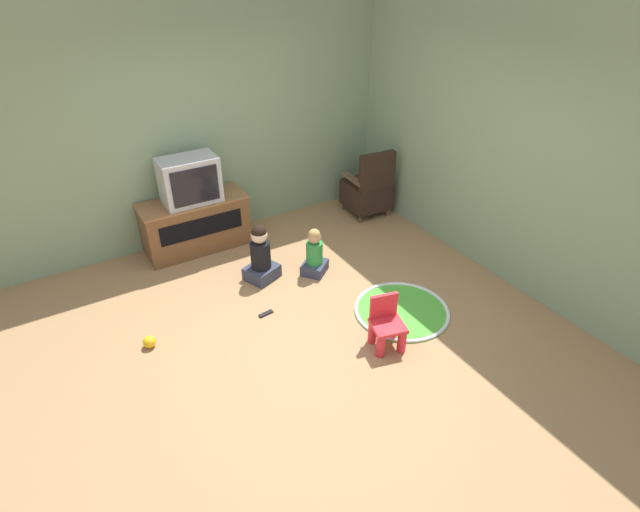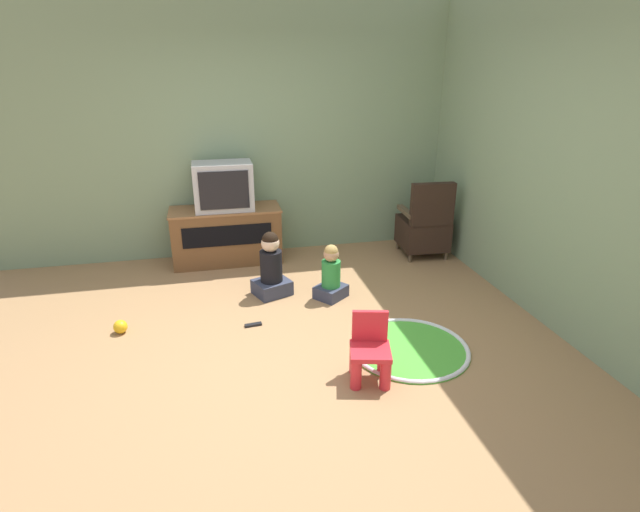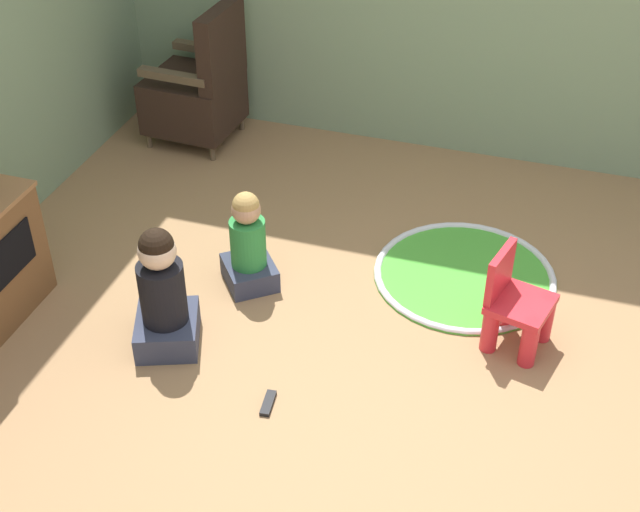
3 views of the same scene
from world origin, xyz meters
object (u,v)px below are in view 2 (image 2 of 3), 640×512
(yellow_kid_chair, at_px, (370,354))
(child_watching_center, at_px, (271,268))
(tv_cabinet, at_px, (227,234))
(toy_ball, at_px, (120,327))
(child_watching_left, at_px, (331,275))
(television, at_px, (223,186))
(black_armchair, at_px, (424,227))
(remote_control, at_px, (253,325))

(yellow_kid_chair, distance_m, child_watching_center, 1.66)
(tv_cabinet, relative_size, toy_ball, 10.53)
(toy_ball, bearing_deg, child_watching_left, 8.08)
(yellow_kid_chair, relative_size, child_watching_left, 0.91)
(television, height_order, child_watching_center, television)
(black_armchair, xyz_separation_m, toy_ball, (-3.29, -1.15, -0.30))
(yellow_kid_chair, height_order, child_watching_center, child_watching_center)
(toy_ball, bearing_deg, child_watching_center, 19.22)
(child_watching_left, bearing_deg, yellow_kid_chair, -130.50)
(tv_cabinet, height_order, remote_control, tv_cabinet)
(yellow_kid_chair, bearing_deg, toy_ball, 163.63)
(child_watching_center, relative_size, remote_control, 4.27)
(child_watching_center, bearing_deg, child_watching_left, -41.52)
(yellow_kid_chair, xyz_separation_m, toy_ball, (-1.88, 1.10, -0.15))
(child_watching_center, height_order, remote_control, child_watching_center)
(television, height_order, remote_control, television)
(yellow_kid_chair, xyz_separation_m, remote_control, (-0.76, 0.97, -0.20))
(yellow_kid_chair, distance_m, child_watching_left, 1.38)
(television, bearing_deg, toy_ball, -124.40)
(television, bearing_deg, child_watching_left, -51.40)
(child_watching_left, bearing_deg, television, 90.12)
(tv_cabinet, height_order, television, television)
(yellow_kid_chair, height_order, toy_ball, yellow_kid_chair)
(child_watching_left, bearing_deg, remote_control, 168.08)
(tv_cabinet, bearing_deg, remote_control, -85.33)
(yellow_kid_chair, xyz_separation_m, child_watching_center, (-0.51, 1.58, 0.08))
(black_armchair, relative_size, child_watching_left, 1.68)
(child_watching_left, height_order, remote_control, child_watching_left)
(television, bearing_deg, child_watching_center, -68.57)
(television, relative_size, child_watching_center, 0.97)
(black_armchair, height_order, yellow_kid_chair, black_armchair)
(toy_ball, bearing_deg, remote_control, -6.56)
(child_watching_left, bearing_deg, tv_cabinet, 89.44)
(child_watching_center, xyz_separation_m, remote_control, (-0.25, -0.61, -0.27))
(television, distance_m, child_watching_center, 1.21)
(tv_cabinet, bearing_deg, black_armchair, -8.25)
(tv_cabinet, height_order, child_watching_left, tv_cabinet)
(black_armchair, height_order, toy_ball, black_armchair)
(toy_ball, bearing_deg, tv_cabinet, 56.12)
(tv_cabinet, distance_m, child_watching_center, 1.07)
(black_armchair, xyz_separation_m, child_watching_center, (-1.91, -0.67, -0.07))
(child_watching_left, relative_size, remote_control, 3.60)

